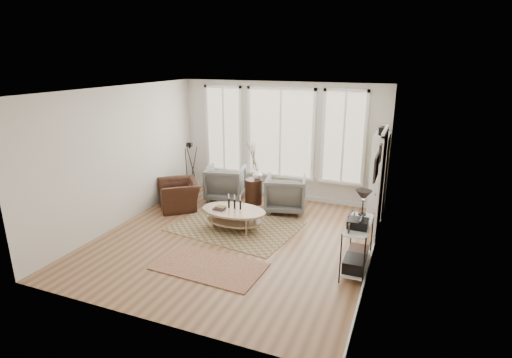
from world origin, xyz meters
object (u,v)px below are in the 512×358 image
at_px(armchair_right, 286,193).
at_px(accent_chair, 179,195).
at_px(coffee_table, 233,214).
at_px(low_shelf, 357,242).
at_px(bookcase, 378,176).
at_px(armchair_left, 226,183).
at_px(side_table, 253,171).

bearing_deg(armchair_right, accent_chair, 4.24).
bearing_deg(coffee_table, low_shelf, -15.55).
distance_m(bookcase, coffee_table, 3.28).
bearing_deg(armchair_left, low_shelf, 134.16).
distance_m(armchair_left, side_table, 0.88).
bearing_deg(low_shelf, side_table, 140.74).
distance_m(low_shelf, coffee_table, 2.73).
xyz_separation_m(coffee_table, armchair_right, (0.68, 1.41, 0.08)).
height_order(armchair_left, side_table, side_table).
relative_size(armchair_left, accent_chair, 0.92).
distance_m(low_shelf, side_table, 3.64).
bearing_deg(armchair_right, coffee_table, 50.82).
relative_size(low_shelf, armchair_left, 1.40).
distance_m(low_shelf, armchair_left, 4.29).
bearing_deg(armchair_left, bookcase, 170.07).
xyz_separation_m(coffee_table, armchair_left, (-0.97, 1.62, 0.08)).
height_order(side_table, accent_chair, side_table).
bearing_deg(bookcase, coffee_table, -146.24).
bearing_deg(side_table, armchair_right, -9.89).
distance_m(bookcase, armchair_right, 2.10).
height_order(armchair_left, accent_chair, armchair_left).
bearing_deg(bookcase, armchair_right, -169.30).
distance_m(coffee_table, armchair_right, 1.57).
relative_size(low_shelf, armchair_right, 1.41).
height_order(armchair_left, armchair_right, armchair_left).
bearing_deg(armchair_right, side_table, -23.25).
relative_size(bookcase, side_table, 1.19).
bearing_deg(armchair_left, coffee_table, 108.19).
xyz_separation_m(low_shelf, armchair_right, (-1.94, 2.14, -0.09)).
height_order(coffee_table, armchair_left, armchair_left).
height_order(coffee_table, side_table, side_table).
xyz_separation_m(coffee_table, accent_chair, (-1.71, 0.65, -0.01)).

